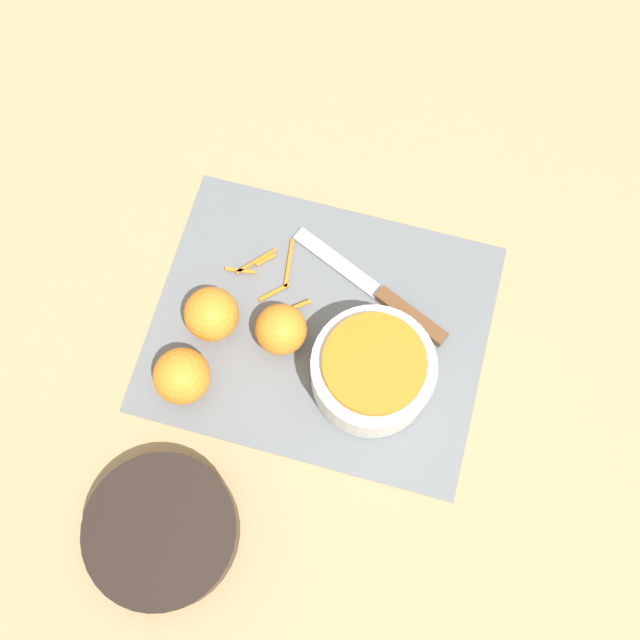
{
  "coord_description": "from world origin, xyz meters",
  "views": [
    {
      "loc": [
        -0.08,
        0.31,
        1.01
      ],
      "look_at": [
        0.0,
        0.0,
        0.04
      ],
      "focal_mm": 42.0,
      "sensor_mm": 36.0,
      "label": 1
    }
  ],
  "objects": [
    {
      "name": "orange_left",
      "position": [
        0.16,
        0.13,
        0.04
      ],
      "size": [
        0.08,
        0.08,
        0.08
      ],
      "color": "orange",
      "rests_on": "cutting_board"
    },
    {
      "name": "bowl_dark",
      "position": [
        0.12,
        0.32,
        0.02
      ],
      "size": [
        0.19,
        0.19,
        0.05
      ],
      "color": "black",
      "rests_on": "ground_plane"
    },
    {
      "name": "orange_back",
      "position": [
        0.05,
        0.03,
        0.04
      ],
      "size": [
        0.07,
        0.07,
        0.07
      ],
      "color": "orange",
      "rests_on": "cutting_board"
    },
    {
      "name": "orange_right",
      "position": [
        0.14,
        0.03,
        0.04
      ],
      "size": [
        0.08,
        0.08,
        0.08
      ],
      "color": "orange",
      "rests_on": "cutting_board"
    },
    {
      "name": "knife",
      "position": [
        -0.09,
        -0.06,
        0.01
      ],
      "size": [
        0.25,
        0.13,
        0.02
      ],
      "rotation": [
        0.0,
        0.0,
        -0.42
      ],
      "color": "brown",
      "rests_on": "cutting_board"
    },
    {
      "name": "ground_plane",
      "position": [
        0.0,
        0.0,
        0.0
      ],
      "size": [
        4.0,
        4.0,
        0.0
      ],
      "primitive_type": "plane",
      "color": "tan"
    },
    {
      "name": "cutting_board",
      "position": [
        0.0,
        0.0,
        0.0
      ],
      "size": [
        0.47,
        0.38,
        0.01
      ],
      "color": "slate",
      "rests_on": "ground_plane"
    },
    {
      "name": "peel_pile",
      "position": [
        0.09,
        -0.06,
        0.01
      ],
      "size": [
        0.13,
        0.11,
        0.01
      ],
      "color": "orange",
      "rests_on": "cutting_board"
    },
    {
      "name": "bowl_speckled",
      "position": [
        -0.09,
        0.06,
        0.05
      ],
      "size": [
        0.16,
        0.16,
        0.09
      ],
      "color": "silver",
      "rests_on": "cutting_board"
    }
  ]
}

